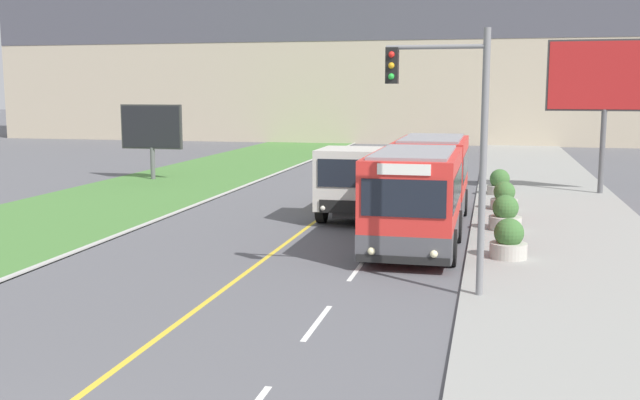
# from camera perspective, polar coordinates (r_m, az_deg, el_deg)

# --- Properties ---
(city_bus) EXTENTS (2.62, 11.84, 2.97)m
(city_bus) POSITION_cam_1_polar(r_m,az_deg,el_deg) (24.85, 7.91, 0.96)
(city_bus) COLOR red
(city_bus) RESTS_ON ground_plane
(dump_truck) EXTENTS (2.59, 6.81, 2.64)m
(dump_truck) POSITION_cam_1_polar(r_m,az_deg,el_deg) (27.23, 2.99, 1.30)
(dump_truck) COLOR black
(dump_truck) RESTS_ON ground_plane
(traffic_light_mast) EXTENTS (2.28, 0.32, 6.03)m
(traffic_light_mast) POSITION_cam_1_polar(r_m,az_deg,el_deg) (16.93, 10.24, 5.34)
(traffic_light_mast) COLOR slate
(traffic_light_mast) RESTS_ON ground_plane
(billboard_large) EXTENTS (5.06, 0.24, 6.88)m
(billboard_large) POSITION_cam_1_polar(r_m,az_deg,el_deg) (35.67, 20.97, 8.53)
(billboard_large) COLOR #59595B
(billboard_large) RESTS_ON ground_plane
(billboard_small) EXTENTS (3.35, 0.24, 3.93)m
(billboard_small) POSITION_cam_1_polar(r_m,az_deg,el_deg) (40.12, -12.72, 5.31)
(billboard_small) COLOR #59595B
(billboard_small) RESTS_ON ground_plane
(planter_round_near) EXTENTS (1.02, 1.02, 1.11)m
(planter_round_near) POSITION_cam_1_polar(r_m,az_deg,el_deg) (21.32, 14.18, -3.03)
(planter_round_near) COLOR #B7B2A8
(planter_round_near) RESTS_ON sidewalk_right
(planter_round_second) EXTENTS (1.07, 1.07, 1.17)m
(planter_round_second) POSITION_cam_1_polar(r_m,az_deg,el_deg) (25.59, 13.94, -1.08)
(planter_round_second) COLOR #B7B2A8
(planter_round_second) RESTS_ON sidewalk_right
(planter_round_third) EXTENTS (1.04, 1.04, 1.10)m
(planter_round_third) POSITION_cam_1_polar(r_m,az_deg,el_deg) (29.89, 13.86, 0.21)
(planter_round_third) COLOR #B7B2A8
(planter_round_third) RESTS_ON sidewalk_right
(planter_round_far) EXTENTS (1.09, 1.09, 1.12)m
(planter_round_far) POSITION_cam_1_polar(r_m,az_deg,el_deg) (34.20, 13.52, 1.24)
(planter_round_far) COLOR #B7B2A8
(planter_round_far) RESTS_ON sidewalk_right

